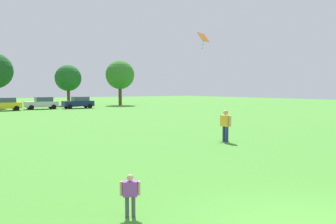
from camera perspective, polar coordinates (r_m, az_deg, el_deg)
ground_plane at (r=33.86m, az=-23.97°, el=-1.05°), size 160.00×160.00×0.00m
child_kite_flyer at (r=7.30m, az=-6.60°, el=-13.58°), size 0.40×0.30×0.94m
adult_bystander at (r=17.46m, az=9.97°, el=-1.89°), size 0.35×0.80×1.67m
kite at (r=21.61m, az=6.15°, el=12.54°), size 1.00×0.70×1.03m
parked_car_yellow_1 at (r=47.13m, az=-26.64°, el=1.23°), size 4.30×2.02×1.68m
parked_car_silver_2 at (r=48.87m, az=-21.06°, el=1.47°), size 4.30×2.02×1.68m
parked_car_navy_3 at (r=49.27m, az=-15.27°, el=1.61°), size 4.30×2.02×1.68m
tree_right at (r=58.71m, az=-16.96°, el=5.65°), size 4.43×4.43×6.91m
tree_far_right at (r=58.26m, az=-8.35°, el=6.39°), size 5.01×5.01×7.81m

